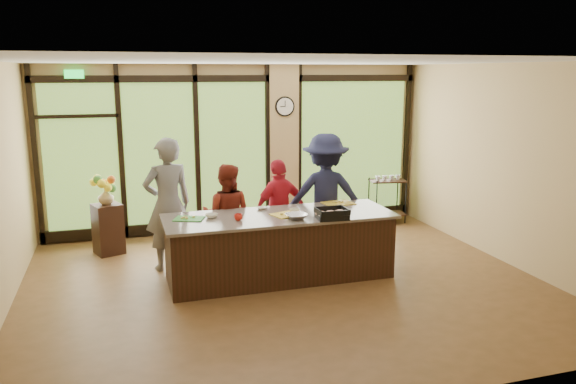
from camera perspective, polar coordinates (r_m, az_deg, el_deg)
floor at (r=7.82m, az=-0.23°, el=-9.39°), size 7.00×7.00×0.00m
ceiling at (r=7.28m, az=-0.25°, el=13.15°), size 7.00×7.00×0.00m
back_wall at (r=10.28m, az=-5.09°, el=4.43°), size 7.00×0.00×7.00m
right_wall at (r=9.04m, az=21.53°, el=2.57°), size 0.00×6.00×6.00m
window_wall at (r=10.28m, az=-4.13°, el=3.86°), size 6.90×0.12×3.00m
island_base at (r=7.95m, az=-0.86°, el=-5.67°), size 3.10×1.00×0.88m
countertop at (r=7.82m, az=-0.87°, el=-2.46°), size 3.20×1.10×0.04m
wall_clock at (r=10.29m, az=-0.32°, el=8.68°), size 0.36×0.04×0.36m
cook_left at (r=8.36m, az=-12.11°, el=-1.22°), size 0.80×0.61×1.96m
cook_midleft at (r=8.42m, az=-6.24°, el=-2.35°), size 0.91×0.82×1.55m
cook_midright at (r=8.69m, az=-0.87°, el=-1.77°), size 0.99×0.65×1.56m
cook_right at (r=8.82m, az=3.80°, el=-0.33°), size 1.39×1.02×1.94m
roasting_pan at (r=7.62m, az=4.49°, el=-2.45°), size 0.44×0.36×0.07m
mixing_bowl at (r=7.58m, az=0.86°, el=-2.49°), size 0.32×0.32×0.07m
cutting_board_left at (r=7.70m, az=-10.01°, el=-2.68°), size 0.47×0.41×0.01m
cutting_board_center at (r=7.81m, az=-0.04°, el=-2.29°), size 0.50×0.43×0.01m
cutting_board_right at (r=8.49m, az=5.14°, el=-1.14°), size 0.48×0.38×0.01m
prep_bowl_near at (r=7.72m, az=-7.77°, el=-2.41°), size 0.17×0.17×0.05m
prep_bowl_mid at (r=7.96m, az=0.65°, el=-1.89°), size 0.19×0.19×0.04m
prep_bowl_far at (r=8.12m, az=-2.71°, el=-1.65°), size 0.14×0.14×0.03m
red_ramekin at (r=7.53m, az=-5.06°, el=-2.57°), size 0.14×0.14×0.09m
flower_stand at (r=9.45m, az=-17.81°, el=-3.58°), size 0.52×0.52×0.81m
flower_vase at (r=9.33m, az=-18.02°, el=-0.44°), size 0.26×0.26×0.25m
bar_cart at (r=10.97m, az=10.06°, el=-0.24°), size 0.73×0.50×0.93m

